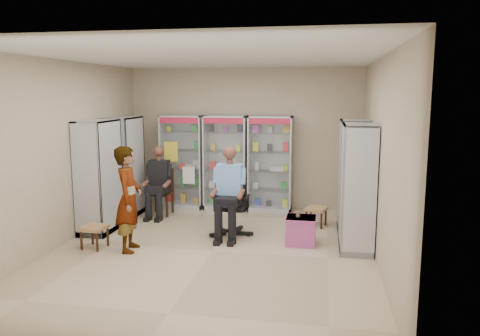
% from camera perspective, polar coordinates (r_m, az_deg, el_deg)
% --- Properties ---
extents(floor, '(6.00, 6.00, 0.00)m').
position_cam_1_polar(floor, '(7.52, -3.39, -10.06)').
color(floor, tan).
rests_on(floor, ground).
extents(room_shell, '(5.02, 6.02, 3.01)m').
position_cam_1_polar(room_shell, '(7.12, -3.54, 5.08)').
color(room_shell, tan).
rests_on(room_shell, ground).
extents(cabinet_back_left, '(0.90, 0.50, 2.00)m').
position_cam_1_polar(cabinet_back_left, '(10.19, -6.98, 0.76)').
color(cabinet_back_left, '#A9ACB1').
rests_on(cabinet_back_left, floor).
extents(cabinet_back_mid, '(0.90, 0.50, 2.00)m').
position_cam_1_polar(cabinet_back_mid, '(9.95, -1.74, 0.63)').
color(cabinet_back_mid, silver).
rests_on(cabinet_back_mid, floor).
extents(cabinet_back_right, '(0.90, 0.50, 2.00)m').
position_cam_1_polar(cabinet_back_right, '(9.80, 3.70, 0.49)').
color(cabinet_back_right, '#ADAFB5').
rests_on(cabinet_back_right, floor).
extents(cabinet_right_far, '(0.90, 0.50, 2.00)m').
position_cam_1_polar(cabinet_right_far, '(8.64, 13.64, -0.92)').
color(cabinet_right_far, '#B3B5BA').
rests_on(cabinet_right_far, floor).
extents(cabinet_right_near, '(0.90, 0.50, 2.00)m').
position_cam_1_polar(cabinet_right_near, '(7.57, 14.14, -2.35)').
color(cabinet_right_near, silver).
rests_on(cabinet_right_near, floor).
extents(cabinet_left_far, '(0.90, 0.50, 2.00)m').
position_cam_1_polar(cabinet_left_far, '(9.65, -13.89, 0.10)').
color(cabinet_left_far, '#B8BAC0').
rests_on(cabinet_left_far, floor).
extents(cabinet_left_near, '(0.90, 0.50, 2.00)m').
position_cam_1_polar(cabinet_left_near, '(8.67, -16.83, -1.02)').
color(cabinet_left_near, '#B1B4B9').
rests_on(cabinet_left_near, floor).
extents(wooden_chair, '(0.42, 0.42, 0.94)m').
position_cam_1_polar(wooden_chair, '(9.67, -9.61, -2.93)').
color(wooden_chair, '#321A13').
rests_on(wooden_chair, floor).
extents(seated_customer, '(0.44, 0.60, 1.34)m').
position_cam_1_polar(seated_customer, '(9.59, -9.74, -1.82)').
color(seated_customer, black).
rests_on(seated_customer, floor).
extents(office_chair, '(0.64, 0.64, 1.16)m').
position_cam_1_polar(office_chair, '(8.15, -1.15, -4.28)').
color(office_chair, black).
rests_on(office_chair, floor).
extents(seated_shopkeeper, '(0.49, 0.68, 1.48)m').
position_cam_1_polar(seated_shopkeeper, '(8.07, -1.22, -3.27)').
color(seated_shopkeeper, '#6792CC').
rests_on(seated_shopkeeper, floor).
extents(pink_trunk, '(0.48, 0.46, 0.46)m').
position_cam_1_polar(pink_trunk, '(7.83, 7.43, -7.57)').
color(pink_trunk, '#B7499A').
rests_on(pink_trunk, floor).
extents(tea_glass, '(0.07, 0.07, 0.09)m').
position_cam_1_polar(tea_glass, '(7.77, 7.10, -5.59)').
color(tea_glass, '#621308').
rests_on(tea_glass, pink_trunk).
extents(woven_stool_a, '(0.44, 0.44, 0.36)m').
position_cam_1_polar(woven_stool_a, '(8.91, 9.26, -5.89)').
color(woven_stool_a, '#9E6842').
rests_on(woven_stool_a, floor).
extents(woven_stool_b, '(0.41, 0.41, 0.36)m').
position_cam_1_polar(woven_stool_b, '(7.95, -17.30, -8.03)').
color(woven_stool_b, olive).
rests_on(woven_stool_b, floor).
extents(standing_man, '(0.49, 0.66, 1.66)m').
position_cam_1_polar(standing_man, '(7.52, -13.42, -3.70)').
color(standing_man, gray).
rests_on(standing_man, floor).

